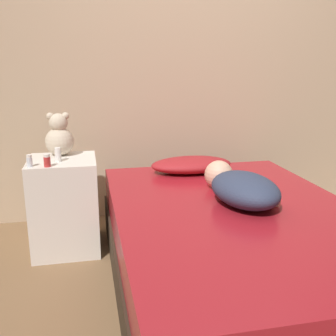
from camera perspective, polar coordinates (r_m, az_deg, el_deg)
name	(u,v)px	position (r m, az deg, el deg)	size (l,w,h in m)	color
ground_plane	(233,285)	(2.40, 9.45, -16.43)	(12.00, 12.00, 0.00)	brown
wall_back	(182,56)	(3.27, 2.10, 15.93)	(8.00, 0.06, 2.60)	tan
bed	(235,248)	(2.29, 9.70, -11.38)	(1.35, 1.99, 0.48)	#2D2319
nightstand	(65,205)	(2.76, -14.72, -5.16)	(0.44, 0.45, 0.63)	silver
pillow	(191,165)	(2.85, 3.42, 0.49)	(0.59, 0.31, 0.11)	maroon
person_lying	(241,187)	(2.26, 10.50, -2.73)	(0.40, 0.67, 0.18)	#2D3851
teddy_bear	(59,137)	(2.76, -15.50, 4.37)	(0.19, 0.19, 0.29)	beige
bottle_clear	(29,161)	(2.52, -19.47, 0.97)	(0.03, 0.03, 0.08)	silver
bottle_red	(47,161)	(2.49, -17.15, 1.03)	(0.04, 0.04, 0.08)	#B72D2D
bottle_white	(58,155)	(2.60, -15.68, 1.85)	(0.04, 0.04, 0.09)	white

